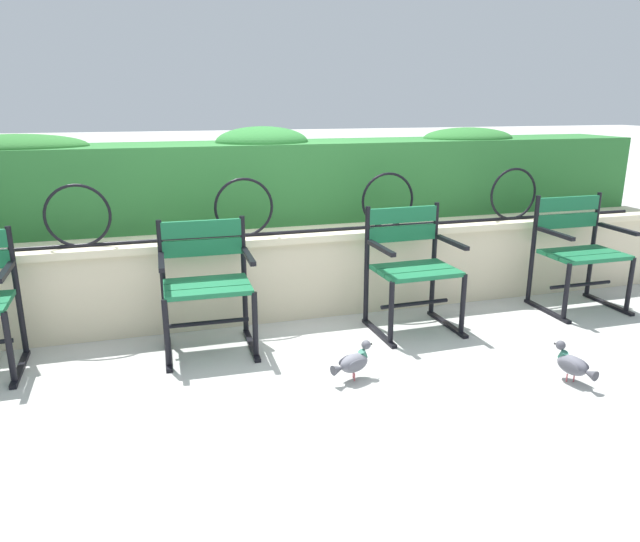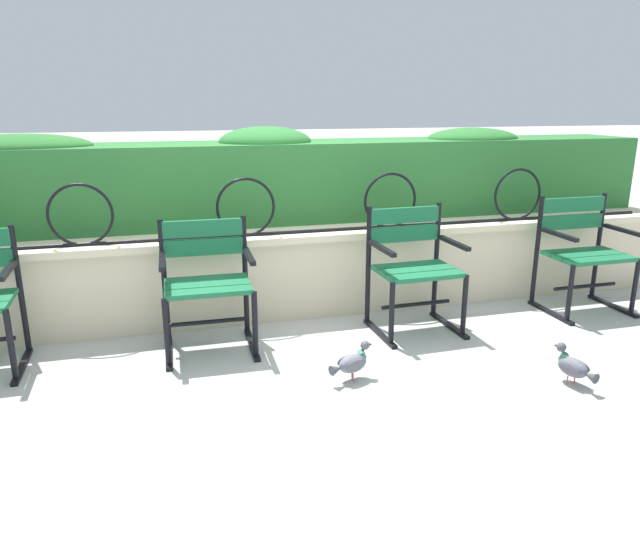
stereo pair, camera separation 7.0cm
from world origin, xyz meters
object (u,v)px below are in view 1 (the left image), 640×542
object	(u,v)px
pigeon_near_chairs	(573,364)
pigeon_far_side	(353,362)
park_chair_centre_left	(206,281)
park_chair_centre_right	(411,265)
park_chair_rightmost	(578,249)

from	to	relation	value
pigeon_near_chairs	pigeon_far_side	world-z (taller)	same
park_chair_centre_left	pigeon_near_chairs	world-z (taller)	park_chair_centre_left
park_chair_centre_left	pigeon_near_chairs	xyz separation A→B (m)	(1.95, -1.11, -0.34)
park_chair_centre_left	park_chair_centre_right	distance (m)	1.42
park_chair_centre_right	park_chair_centre_left	bearing A→B (deg)	178.41
park_chair_centre_right	park_chair_rightmost	world-z (taller)	park_chair_rightmost
park_chair_centre_left	park_chair_centre_right	bearing A→B (deg)	-1.59
pigeon_near_chairs	park_chair_centre_right	bearing A→B (deg)	116.15
park_chair_centre_right	park_chair_rightmost	xyz separation A→B (m)	(1.42, 0.04, 0.00)
park_chair_rightmost	pigeon_near_chairs	distance (m)	1.47
park_chair_centre_right	pigeon_near_chairs	bearing A→B (deg)	-63.85
park_chair_centre_right	pigeon_near_chairs	world-z (taller)	park_chair_centre_right
pigeon_far_side	pigeon_near_chairs	bearing A→B (deg)	-18.00
pigeon_near_chairs	park_chair_rightmost	bearing A→B (deg)	51.13
park_chair_centre_left	pigeon_near_chairs	bearing A→B (deg)	-29.79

